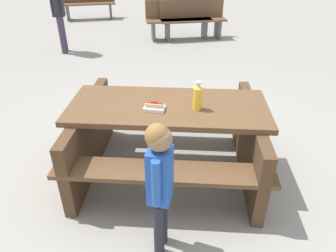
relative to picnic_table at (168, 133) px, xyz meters
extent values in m
plane|color=gray|center=(0.00, 0.00, -0.44)|extent=(30.00, 30.00, 0.00)
cube|color=brown|center=(0.00, 0.00, 0.28)|extent=(1.93, 1.16, 0.05)
cube|color=brown|center=(-0.13, 0.54, -0.01)|extent=(1.82, 0.70, 0.04)
cube|color=brown|center=(0.13, -0.54, -0.01)|extent=(1.82, 0.70, 0.04)
cube|color=#4D3520|center=(0.76, 0.18, -0.09)|extent=(0.43, 1.38, 0.70)
cube|color=#4D3520|center=(-0.76, -0.18, -0.09)|extent=(0.43, 1.38, 0.70)
cylinder|color=yellow|center=(-0.27, 0.00, 0.41)|extent=(0.08, 0.08, 0.20)
cone|color=yellow|center=(-0.27, 0.00, 0.53)|extent=(0.07, 0.07, 0.04)
cylinder|color=silver|center=(-0.27, 0.00, 0.56)|extent=(0.04, 0.04, 0.02)
cube|color=white|center=(0.08, 0.13, 0.32)|extent=(0.19, 0.13, 0.03)
cube|color=#D8B272|center=(0.08, 0.13, 0.35)|extent=(0.16, 0.07, 0.04)
cylinder|color=maroon|center=(0.08, 0.13, 0.37)|extent=(0.14, 0.04, 0.03)
ellipsoid|color=maroon|center=(0.08, 0.13, 0.38)|extent=(0.07, 0.03, 0.01)
cylinder|color=#262633|center=(-0.23, 0.85, -0.20)|extent=(0.08, 0.08, 0.49)
cylinder|color=#262633|center=(-0.24, 0.96, -0.20)|extent=(0.08, 0.08, 0.49)
cube|color=#2659B2|center=(-0.23, 0.90, 0.26)|extent=(0.17, 0.18, 0.42)
cylinder|color=#2659B2|center=(-0.22, 0.80, 0.28)|extent=(0.06, 0.06, 0.35)
cylinder|color=#2659B2|center=(-0.24, 1.00, 0.28)|extent=(0.06, 0.06, 0.35)
sphere|color=#997051|center=(-0.23, 0.90, 0.55)|extent=(0.16, 0.16, 0.16)
sphere|color=olive|center=(-0.22, 0.90, 0.57)|extent=(0.16, 0.16, 0.16)
cube|color=brown|center=(0.92, -4.78, -0.01)|extent=(1.51, 1.06, 0.04)
cube|color=brown|center=(1.00, -4.94, 0.21)|extent=(1.34, 0.74, 0.40)
cube|color=#4C4C51|center=(1.45, -4.50, -0.24)|extent=(0.22, 0.35, 0.41)
cube|color=#4C4C51|center=(0.39, -5.06, -0.24)|extent=(0.22, 0.35, 0.41)
cube|color=brown|center=(1.22, -4.67, -0.01)|extent=(1.52, 1.02, 0.04)
cube|color=brown|center=(1.30, -4.83, 0.21)|extent=(1.36, 0.70, 0.40)
cube|color=#4C4C51|center=(1.76, -4.41, -0.24)|extent=(0.21, 0.35, 0.41)
cube|color=#4C4C51|center=(0.68, -4.94, -0.24)|extent=(0.21, 0.35, 0.41)
cube|color=brown|center=(4.25, -5.89, -0.01)|extent=(1.50, 1.08, 0.04)
cube|color=#4C4C51|center=(4.78, -5.59, -0.24)|extent=(0.23, 0.34, 0.41)
cube|color=#4C4C51|center=(3.73, -6.18, -0.24)|extent=(0.23, 0.34, 0.41)
cylinder|color=#3F334C|center=(3.25, -3.10, -0.08)|extent=(0.11, 0.11, 0.72)
cylinder|color=#3F334C|center=(3.17, -2.96, -0.08)|extent=(0.11, 0.11, 0.72)
camera|label=1|loc=(-0.77, 2.40, 1.60)|focal=33.49mm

